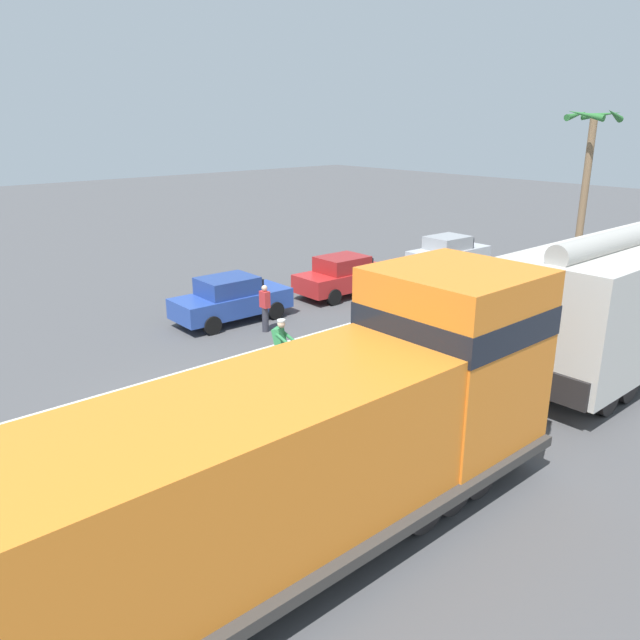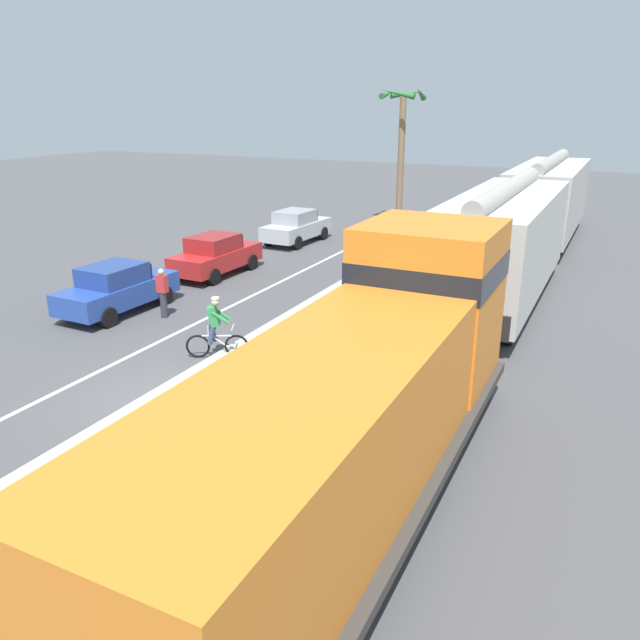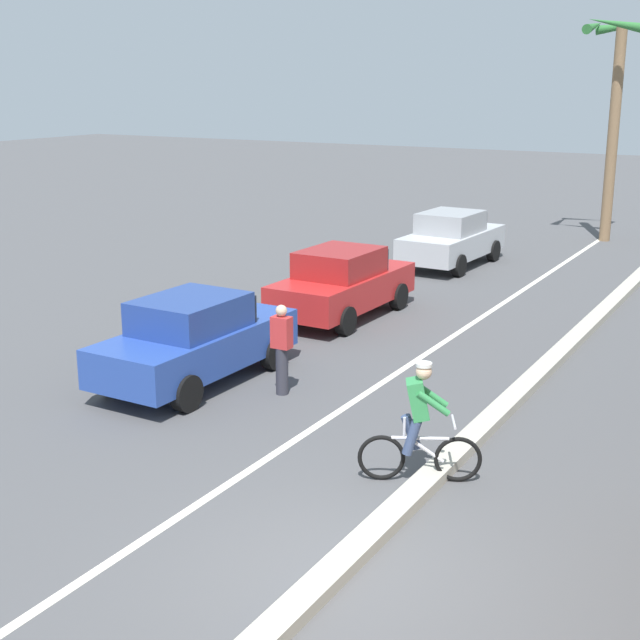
{
  "view_description": "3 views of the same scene",
  "coord_description": "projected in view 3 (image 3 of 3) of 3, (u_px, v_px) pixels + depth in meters",
  "views": [
    {
      "loc": [
        12.54,
        -7.09,
        6.9
      ],
      "look_at": [
        -0.08,
        3.99,
        1.44
      ],
      "focal_mm": 35.0,
      "sensor_mm": 36.0,
      "label": 1
    },
    {
      "loc": [
        9.28,
        -10.23,
        6.58
      ],
      "look_at": [
        3.37,
        1.78,
        1.91
      ],
      "focal_mm": 35.0,
      "sensor_mm": 36.0,
      "label": 2
    },
    {
      "loc": [
        4.24,
        -7.86,
        5.39
      ],
      "look_at": [
        -3.84,
        6.33,
        0.95
      ],
      "focal_mm": 50.0,
      "sensor_mm": 36.0,
      "label": 3
    }
  ],
  "objects": [
    {
      "name": "palm_tree_near",
      "position": [
        617.0,
        88.0,
        29.23
      ],
      "size": [
        2.23,
        2.24,
        7.4
      ],
      "color": "#846647",
      "rests_on": "ground"
    },
    {
      "name": "cyclist",
      "position": [
        419.0,
        425.0,
        12.12
      ],
      "size": [
        1.56,
        0.83,
        1.71
      ],
      "color": "black",
      "rests_on": "ground"
    },
    {
      "name": "pedestrian_by_cars",
      "position": [
        282.0,
        348.0,
        15.5
      ],
      "size": [
        0.34,
        0.22,
        1.62
      ],
      "color": "#33333D",
      "rests_on": "ground"
    },
    {
      "name": "parked_car_red",
      "position": [
        342.0,
        283.0,
        20.57
      ],
      "size": [
        1.91,
        4.24,
        1.62
      ],
      "color": "red",
      "rests_on": "ground"
    },
    {
      "name": "ground_plane",
      "position": [
        338.0,
        573.0,
        10.03
      ],
      "size": [
        120.0,
        120.0,
        0.0
      ],
      "primitive_type": "plane",
      "color": "#4C4C4F"
    },
    {
      "name": "median_curb",
      "position": [
        508.0,
        403.0,
        15.03
      ],
      "size": [
        0.36,
        36.0,
        0.16
      ],
      "primitive_type": "cube",
      "color": "#B2AD9E",
      "rests_on": "ground"
    },
    {
      "name": "parked_car_silver",
      "position": [
        452.0,
        239.0,
        26.24
      ],
      "size": [
        1.97,
        4.27,
        1.62
      ],
      "color": "#B7BABF",
      "rests_on": "ground"
    },
    {
      "name": "parked_car_blue",
      "position": [
        195.0,
        339.0,
        16.14
      ],
      "size": [
        1.9,
        4.24,
        1.62
      ],
      "color": "#28479E",
      "rests_on": "ground"
    },
    {
      "name": "lane_stripe",
      "position": [
        380.0,
        384.0,
        16.2
      ],
      "size": [
        0.14,
        36.0,
        0.01
      ],
      "primitive_type": "cube",
      "color": "silver",
      "rests_on": "ground"
    }
  ]
}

